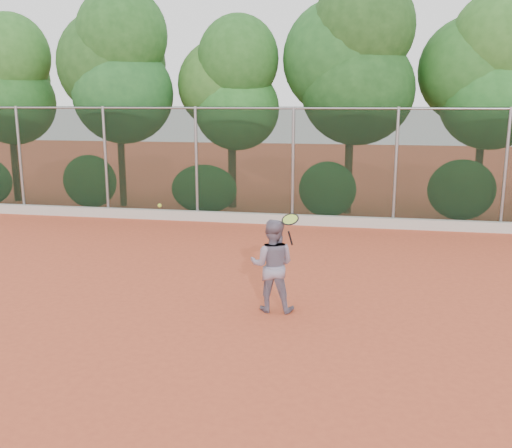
# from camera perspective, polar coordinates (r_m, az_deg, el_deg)

# --- Properties ---
(ground) EXTENTS (80.00, 80.00, 0.00)m
(ground) POSITION_cam_1_polar(r_m,az_deg,el_deg) (10.81, -0.99, -7.60)
(ground) COLOR #C94F2F
(ground) RESTS_ON ground
(concrete_curb) EXTENTS (24.00, 0.20, 0.30)m
(concrete_curb) POSITION_cam_1_polar(r_m,az_deg,el_deg) (17.26, 3.56, 0.45)
(concrete_curb) COLOR #B8B4AA
(concrete_curb) RESTS_ON ground
(tennis_player) EXTENTS (0.81, 0.63, 1.66)m
(tennis_player) POSITION_cam_1_polar(r_m,az_deg,el_deg) (10.06, 1.65, -4.16)
(tennis_player) COLOR slate
(tennis_player) RESTS_ON ground
(chainlink_fence) EXTENTS (24.09, 0.09, 3.50)m
(chainlink_fence) POSITION_cam_1_polar(r_m,az_deg,el_deg) (17.18, 3.72, 6.16)
(chainlink_fence) COLOR black
(chainlink_fence) RESTS_ON ground
(foliage_backdrop) EXTENTS (23.70, 3.63, 7.55)m
(foliage_backdrop) POSITION_cam_1_polar(r_m,az_deg,el_deg) (19.13, 2.89, 14.42)
(foliage_backdrop) COLOR #3B2A16
(foliage_backdrop) RESTS_ON ground
(tennis_racket) EXTENTS (0.37, 0.35, 0.58)m
(tennis_racket) POSITION_cam_1_polar(r_m,az_deg,el_deg) (9.82, 3.44, 0.25)
(tennis_racket) COLOR black
(tennis_racket) RESTS_ON ground
(tennis_ball_in_flight) EXTENTS (0.07, 0.07, 0.07)m
(tennis_ball_in_flight) POSITION_cam_1_polar(r_m,az_deg,el_deg) (10.74, -9.62, 1.84)
(tennis_ball_in_flight) COLOR #B5D430
(tennis_ball_in_flight) RESTS_ON ground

